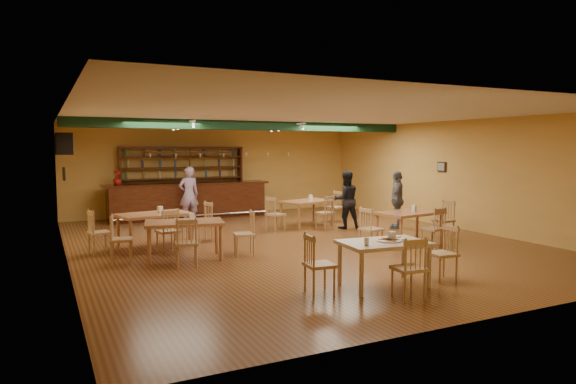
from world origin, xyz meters
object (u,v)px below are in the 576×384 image
dining_table_c (185,240)px  dining_table_d (409,228)px  bar_counter (188,201)px  dining_table_a (154,230)px  dining_table_b (307,213)px  patron_bar (189,194)px  near_table (384,264)px  patron_right_a (346,200)px

dining_table_c → dining_table_d: size_ratio=1.01×
bar_counter → dining_table_d: 7.40m
bar_counter → dining_table_d: size_ratio=3.43×
dining_table_a → dining_table_b: dining_table_a is taller
dining_table_d → patron_bar: size_ratio=0.90×
dining_table_b → near_table: 6.42m
dining_table_b → near_table: bearing=-124.1°
dining_table_c → near_table: 4.19m
dining_table_a → patron_bar: size_ratio=0.92×
dining_table_b → near_table: dining_table_b is taller
patron_right_a → dining_table_b: bearing=-32.1°
dining_table_b → dining_table_d: (0.91, -3.40, 0.01)m
dining_table_a → dining_table_c: same height
dining_table_b → patron_bar: (-2.82, 2.29, 0.47)m
dining_table_d → near_table: size_ratio=1.10×
dining_table_b → dining_table_c: bearing=-164.8°
dining_table_b → dining_table_c: dining_table_c is taller
bar_counter → patron_bar: (-0.20, -0.83, 0.28)m
bar_counter → dining_table_c: bearing=-105.7°
dining_table_a → dining_table_c: size_ratio=1.00×
dining_table_d → dining_table_c: bearing=164.4°
dining_table_b → dining_table_d: size_ratio=0.98×
bar_counter → dining_table_b: bar_counter is taller
near_table → dining_table_a: bearing=123.3°
dining_table_c → dining_table_d: 5.20m
dining_table_b → patron_bar: size_ratio=0.89×
dining_table_a → near_table: (2.67, -4.98, -0.01)m
patron_right_a → dining_table_d: bearing=105.3°
bar_counter → patron_bar: patron_bar is taller
bar_counter → dining_table_c: 6.03m
near_table → dining_table_c: bearing=129.6°
dining_table_a → dining_table_d: size_ratio=1.02×
dining_table_a → near_table: dining_table_a is taller
dining_table_b → patron_right_a: size_ratio=0.93×
dining_table_d → patron_right_a: 2.63m
patron_bar → bar_counter: bearing=-106.7°
dining_table_a → dining_table_b: size_ratio=1.03×
bar_counter → dining_table_a: size_ratio=3.38×
dining_table_a → dining_table_d: bearing=-34.1°
dining_table_b → patron_right_a: (0.80, -0.80, 0.43)m
dining_table_c → dining_table_b: bearing=43.9°
near_table → patron_right_a: size_ratio=0.86×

